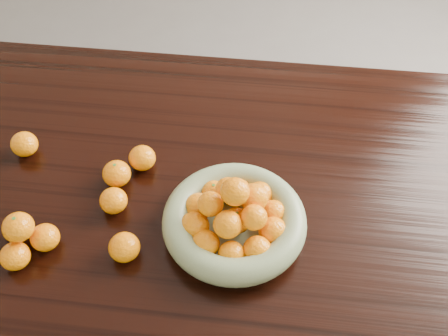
# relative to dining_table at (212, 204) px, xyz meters

# --- Properties ---
(ground) EXTENTS (5.00, 5.00, 0.00)m
(ground) POSITION_rel_dining_table_xyz_m (0.00, 0.00, -0.66)
(ground) COLOR #555250
(ground) RESTS_ON ground
(dining_table) EXTENTS (2.00, 1.00, 0.75)m
(dining_table) POSITION_rel_dining_table_xyz_m (0.00, 0.00, 0.00)
(dining_table) COLOR black
(dining_table) RESTS_ON ground
(fruit_bowl) EXTENTS (0.32, 0.32, 0.16)m
(fruit_bowl) POSITION_rel_dining_table_xyz_m (0.07, -0.13, 0.13)
(fruit_bowl) COLOR gray
(fruit_bowl) RESTS_ON dining_table
(orange_pyramid) EXTENTS (0.13, 0.13, 0.11)m
(orange_pyramid) POSITION_rel_dining_table_xyz_m (-0.37, -0.23, 0.13)
(orange_pyramid) COLOR orange
(orange_pyramid) RESTS_ON dining_table
(loose_orange_0) EXTENTS (0.07, 0.07, 0.06)m
(loose_orange_0) POSITION_rel_dining_table_xyz_m (-0.23, -0.03, 0.12)
(loose_orange_0) COLOR orange
(loose_orange_0) RESTS_ON dining_table
(loose_orange_1) EXTENTS (0.07, 0.07, 0.06)m
(loose_orange_1) POSITION_rel_dining_table_xyz_m (-0.16, -0.22, 0.12)
(loose_orange_1) COLOR orange
(loose_orange_1) RESTS_ON dining_table
(loose_orange_2) EXTENTS (0.06, 0.06, 0.06)m
(loose_orange_2) POSITION_rel_dining_table_xyz_m (-0.21, -0.10, 0.12)
(loose_orange_2) COLOR orange
(loose_orange_2) RESTS_ON dining_table
(loose_orange_3) EXTENTS (0.07, 0.07, 0.06)m
(loose_orange_3) POSITION_rel_dining_table_xyz_m (-0.48, 0.04, 0.12)
(loose_orange_3) COLOR orange
(loose_orange_3) RESTS_ON dining_table
(loose_orange_4) EXTENTS (0.07, 0.07, 0.06)m
(loose_orange_4) POSITION_rel_dining_table_xyz_m (-0.18, 0.03, 0.12)
(loose_orange_4) COLOR orange
(loose_orange_4) RESTS_ON dining_table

